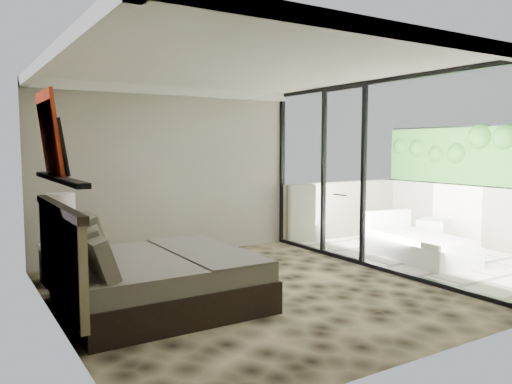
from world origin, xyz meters
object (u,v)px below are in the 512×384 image
bed (150,277)px  nightstand (62,263)px  ottoman (434,233)px  lounger (418,245)px  table_lamp (61,211)px

bed → nightstand: bed is taller
ottoman → lounger: bearing=-153.4°
bed → table_lamp: 1.89m
lounger → nightstand: bearing=171.7°
nightstand → table_lamp: (0.02, 0.05, 0.69)m
bed → lounger: size_ratio=1.14×
bed → nightstand: (-0.65, 1.62, -0.08)m
lounger → ottoman: bearing=34.9°
table_lamp → lounger: table_lamp is taller
ottoman → lounger: 1.16m
nightstand → lounger: bearing=-34.8°
ottoman → lounger: lounger is taller
bed → table_lamp: table_lamp is taller
table_lamp → ottoman: bearing=-9.9°
table_lamp → ottoman: table_lamp is taller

